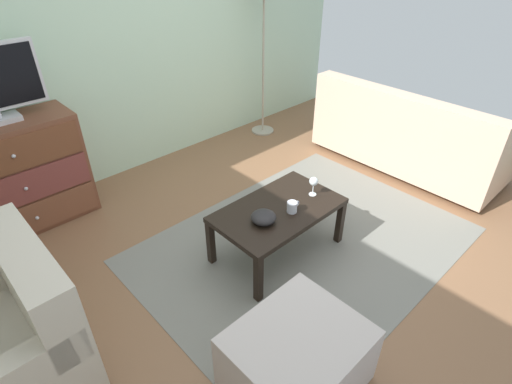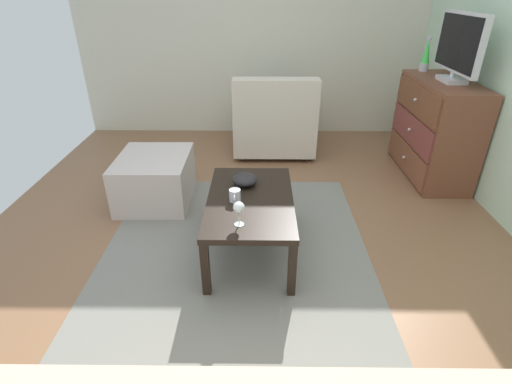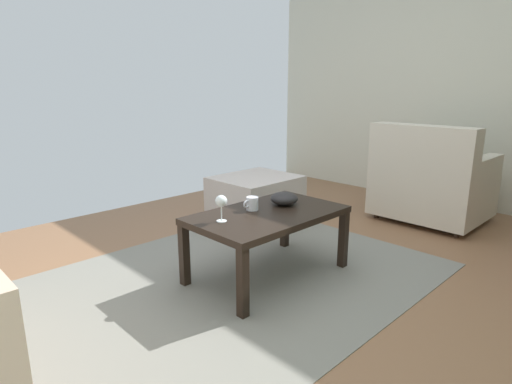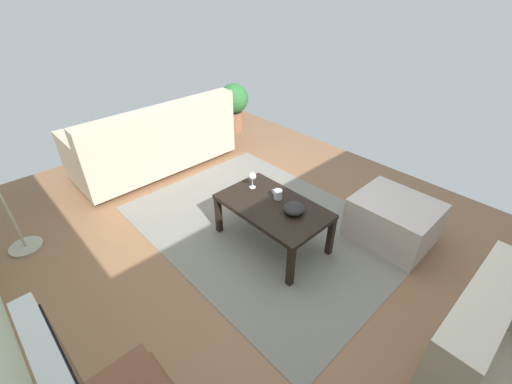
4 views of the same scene
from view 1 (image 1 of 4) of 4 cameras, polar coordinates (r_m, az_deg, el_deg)
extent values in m
cube|color=brown|center=(3.35, 2.03, -7.73)|extent=(5.79, 4.42, 0.05)
cube|color=#B7D8B9|center=(4.22, -18.32, 21.11)|extent=(5.79, 0.12, 2.77)
cube|color=slate|center=(3.35, 6.92, -7.40)|extent=(2.60, 1.90, 0.01)
cube|color=brown|center=(3.86, -31.02, 1.89)|extent=(1.07, 0.45, 0.93)
cube|color=brown|center=(3.80, -28.79, -3.15)|extent=(1.01, 0.02, 0.27)
sphere|color=silver|center=(3.78, -28.71, -3.26)|extent=(0.03, 0.03, 0.03)
cube|color=brown|center=(3.65, -30.01, 0.52)|extent=(1.01, 0.02, 0.27)
sphere|color=silver|center=(3.64, -29.93, 0.42)|extent=(0.03, 0.03, 0.03)
cube|color=brown|center=(3.52, -31.32, 4.48)|extent=(1.01, 0.02, 0.27)
sphere|color=silver|center=(3.51, -31.25, 4.38)|extent=(0.03, 0.03, 0.03)
cube|color=silver|center=(3.69, -32.63, 8.68)|extent=(0.28, 0.18, 0.04)
cube|color=black|center=(3.07, -6.46, -7.14)|extent=(0.05, 0.05, 0.39)
cube|color=black|center=(3.57, 5.17, -0.55)|extent=(0.05, 0.05, 0.39)
cube|color=black|center=(2.78, 0.34, -12.32)|extent=(0.05, 0.05, 0.39)
cube|color=black|center=(3.32, 11.87, -4.24)|extent=(0.05, 0.05, 0.39)
cube|color=black|center=(3.02, 3.20, -2.58)|extent=(0.97, 0.58, 0.04)
cylinder|color=silver|center=(3.19, 8.05, -0.31)|extent=(0.06, 0.06, 0.00)
cylinder|color=silver|center=(3.16, 8.12, 0.39)|extent=(0.01, 0.01, 0.09)
sphere|color=silver|center=(3.12, 8.23, 1.51)|extent=(0.07, 0.07, 0.07)
cylinder|color=silver|center=(2.96, 5.15, -2.14)|extent=(0.08, 0.08, 0.08)
torus|color=silver|center=(2.98, 5.80, -1.69)|extent=(0.05, 0.01, 0.05)
ellipsoid|color=black|center=(2.85, 1.07, -3.62)|extent=(0.18, 0.18, 0.08)
cylinder|color=#332319|center=(4.79, 31.51, 1.41)|extent=(0.05, 0.05, 0.05)
cylinder|color=#332319|center=(5.39, 13.91, 8.94)|extent=(0.05, 0.05, 0.05)
cylinder|color=#332319|center=(4.20, 28.49, -1.97)|extent=(0.05, 0.05, 0.05)
cylinder|color=#332319|center=(4.87, 9.26, 6.78)|extent=(0.05, 0.05, 0.05)
cube|color=beige|center=(4.64, 20.86, 6.52)|extent=(0.85, 1.94, 0.38)
cube|color=beige|center=(4.21, 19.83, 10.15)|extent=(0.20, 1.94, 0.43)
cube|color=beige|center=(4.27, 32.25, 5.40)|extent=(0.81, 0.12, 0.20)
cube|color=beige|center=(4.94, 12.19, 13.31)|extent=(0.81, 0.12, 0.20)
cylinder|color=slate|center=(4.75, 23.73, 10.12)|extent=(0.16, 0.40, 0.16)
cylinder|color=#332319|center=(3.12, -27.73, -15.42)|extent=(0.05, 0.05, 0.05)
cube|color=beige|center=(2.44, -29.18, -11.05)|extent=(0.20, 0.88, 0.47)
cube|color=beige|center=(2.25, -32.53, -22.03)|extent=(0.76, 0.12, 0.20)
cube|color=#BFB3AD|center=(2.39, 5.86, -22.65)|extent=(0.70, 0.60, 0.41)
cylinder|color=#A59E8C|center=(5.18, 0.95, 8.77)|extent=(0.28, 0.28, 0.02)
cylinder|color=#A59E8C|center=(4.90, 1.04, 17.20)|extent=(0.02, 0.02, 1.57)
camera|label=2|loc=(4.44, 26.11, 24.45)|focal=27.03mm
camera|label=3|loc=(5.03, 3.57, 22.03)|focal=29.24mm
camera|label=4|loc=(3.39, -45.21, 24.12)|focal=23.48mm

